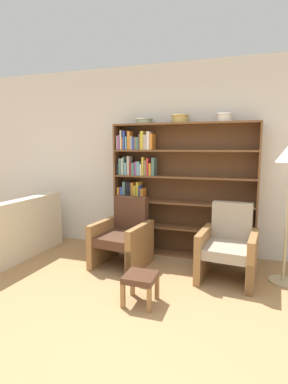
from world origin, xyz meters
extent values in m
plane|color=#A87F51|center=(0.00, 0.00, 0.00)|extent=(24.00, 24.00, 0.00)
cube|color=silver|center=(0.00, 2.40, 1.38)|extent=(12.00, 0.06, 2.75)
cube|color=brown|center=(-1.04, 2.21, 0.94)|extent=(0.02, 0.30, 1.89)
cube|color=brown|center=(0.96, 2.21, 0.94)|extent=(0.02, 0.30, 1.89)
cube|color=brown|center=(-0.04, 2.21, 1.88)|extent=(1.97, 0.30, 0.02)
cube|color=brown|center=(-0.04, 2.21, 0.01)|extent=(1.97, 0.30, 0.03)
cube|color=brown|center=(-0.04, 2.35, 0.94)|extent=(1.97, 0.01, 1.89)
cube|color=#7F6B4C|center=(-0.99, 2.17, 0.12)|extent=(0.02, 0.18, 0.18)
cube|color=#388C47|center=(-0.97, 2.15, 0.15)|extent=(0.02, 0.15, 0.25)
cube|color=white|center=(-0.94, 2.16, 0.11)|extent=(0.03, 0.16, 0.16)
cube|color=red|center=(-0.90, 2.14, 0.16)|extent=(0.04, 0.13, 0.27)
cube|color=#B2A899|center=(-0.86, 2.14, 0.15)|extent=(0.03, 0.13, 0.25)
cube|color=#994C99|center=(-0.83, 2.15, 0.13)|extent=(0.03, 0.15, 0.21)
cube|color=#7F6B4C|center=(-0.79, 2.16, 0.16)|extent=(0.04, 0.17, 0.28)
cube|color=#4C756B|center=(-0.74, 2.14, 0.11)|extent=(0.04, 0.13, 0.16)
cube|color=#669EB2|center=(-0.69, 2.17, 0.11)|extent=(0.04, 0.19, 0.17)
cube|color=orange|center=(-0.66, 2.14, 0.14)|extent=(0.02, 0.12, 0.23)
cube|color=white|center=(-0.64, 2.15, 0.11)|extent=(0.02, 0.14, 0.16)
cube|color=red|center=(-0.61, 2.17, 0.15)|extent=(0.03, 0.19, 0.26)
cube|color=#B2A899|center=(-0.56, 2.15, 0.13)|extent=(0.04, 0.14, 0.21)
cube|color=#388C47|center=(-0.53, 2.17, 0.16)|extent=(0.03, 0.18, 0.26)
cube|color=#334CB2|center=(-0.49, 2.14, 0.15)|extent=(0.02, 0.13, 0.25)
cube|color=brown|center=(-0.04, 2.21, 0.41)|extent=(1.97, 0.30, 0.03)
cube|color=#7F6B4C|center=(-0.99, 2.16, 0.51)|extent=(0.03, 0.16, 0.19)
cube|color=white|center=(-0.95, 2.17, 0.53)|extent=(0.02, 0.19, 0.22)
cube|color=black|center=(-0.93, 2.15, 0.51)|extent=(0.02, 0.14, 0.18)
cube|color=#334CB2|center=(-0.90, 2.14, 0.52)|extent=(0.03, 0.13, 0.20)
cube|color=black|center=(-0.87, 2.17, 0.55)|extent=(0.02, 0.18, 0.26)
cube|color=gold|center=(-0.85, 2.15, 0.52)|extent=(0.02, 0.14, 0.21)
cube|color=#388C47|center=(-0.82, 2.15, 0.53)|extent=(0.03, 0.15, 0.22)
cube|color=#4C756B|center=(-0.79, 2.17, 0.52)|extent=(0.02, 0.18, 0.21)
cube|color=#334CB2|center=(-0.77, 2.17, 0.52)|extent=(0.02, 0.18, 0.21)
cube|color=#388C47|center=(-0.74, 2.15, 0.51)|extent=(0.04, 0.15, 0.18)
cube|color=#388C47|center=(-0.70, 2.16, 0.52)|extent=(0.02, 0.17, 0.20)
cube|color=brown|center=(-0.04, 2.21, 0.77)|extent=(1.97, 0.30, 0.02)
cube|color=orange|center=(-0.99, 2.18, 0.87)|extent=(0.04, 0.20, 0.18)
cube|color=#334CB2|center=(-0.94, 2.15, 0.88)|extent=(0.04, 0.14, 0.18)
cube|color=#4C756B|center=(-0.90, 2.17, 0.92)|extent=(0.04, 0.18, 0.27)
cube|color=black|center=(-0.84, 2.14, 0.92)|extent=(0.04, 0.13, 0.26)
cube|color=black|center=(-0.80, 2.17, 0.92)|extent=(0.03, 0.18, 0.26)
cube|color=orange|center=(-0.77, 2.17, 0.91)|extent=(0.03, 0.19, 0.26)
cube|color=gold|center=(-0.73, 2.18, 0.89)|extent=(0.04, 0.20, 0.21)
cube|color=gold|center=(-0.68, 2.17, 0.92)|extent=(0.04, 0.19, 0.27)
cube|color=#334CB2|center=(-0.65, 2.14, 0.90)|extent=(0.02, 0.12, 0.22)
cube|color=orange|center=(-0.62, 2.17, 0.87)|extent=(0.04, 0.18, 0.17)
cube|color=brown|center=(-0.04, 2.21, 1.14)|extent=(1.97, 0.30, 0.02)
cube|color=black|center=(-0.99, 2.15, 1.24)|extent=(0.02, 0.15, 0.17)
cube|color=#4C756B|center=(-0.95, 2.17, 1.27)|extent=(0.04, 0.19, 0.24)
cube|color=white|center=(-0.92, 2.15, 1.28)|extent=(0.02, 0.15, 0.24)
cube|color=#4C756B|center=(-0.90, 2.16, 1.29)|extent=(0.02, 0.16, 0.27)
cube|color=#669EB2|center=(-0.87, 2.16, 1.24)|extent=(0.03, 0.16, 0.18)
cube|color=#B2A899|center=(-0.82, 2.16, 1.29)|extent=(0.04, 0.16, 0.28)
cube|color=red|center=(-0.79, 2.15, 1.25)|extent=(0.02, 0.15, 0.19)
cube|color=#4C756B|center=(-0.75, 2.14, 1.24)|extent=(0.04, 0.13, 0.18)
cube|color=#994C99|center=(-0.71, 2.16, 1.25)|extent=(0.02, 0.16, 0.20)
cube|color=#669EB2|center=(-0.67, 2.15, 1.25)|extent=(0.04, 0.14, 0.20)
cube|color=white|center=(-0.63, 2.14, 1.24)|extent=(0.02, 0.13, 0.16)
cube|color=gold|center=(-0.60, 2.17, 1.28)|extent=(0.03, 0.18, 0.26)
cube|color=#7F6B4C|center=(-0.57, 2.16, 1.26)|extent=(0.04, 0.17, 0.22)
cube|color=red|center=(-0.53, 2.16, 1.28)|extent=(0.03, 0.16, 0.25)
cube|color=orange|center=(-0.49, 2.16, 1.24)|extent=(0.03, 0.16, 0.18)
cube|color=#4C756B|center=(-0.45, 2.16, 1.28)|extent=(0.04, 0.17, 0.26)
cube|color=brown|center=(-0.04, 2.21, 1.51)|extent=(1.97, 0.30, 0.02)
cube|color=#B2A899|center=(-0.99, 2.14, 1.62)|extent=(0.02, 0.12, 0.20)
cube|color=#994C99|center=(-0.97, 2.14, 1.63)|extent=(0.02, 0.12, 0.21)
cube|color=white|center=(-0.94, 2.15, 1.66)|extent=(0.02, 0.15, 0.28)
cube|color=orange|center=(-0.91, 2.17, 1.61)|extent=(0.02, 0.19, 0.18)
cube|color=#334CB2|center=(-0.89, 2.14, 1.66)|extent=(0.02, 0.13, 0.27)
cube|color=#669EB2|center=(-0.85, 2.16, 1.62)|extent=(0.03, 0.16, 0.19)
cube|color=orange|center=(-0.81, 2.16, 1.65)|extent=(0.04, 0.16, 0.26)
cube|color=#B2A899|center=(-0.78, 2.14, 1.62)|extent=(0.03, 0.12, 0.19)
cube|color=#334CB2|center=(-0.75, 2.14, 1.60)|extent=(0.03, 0.13, 0.17)
cube|color=#7F6B4C|center=(-0.71, 2.15, 1.61)|extent=(0.02, 0.14, 0.18)
cube|color=#4C756B|center=(-0.68, 2.14, 1.61)|extent=(0.03, 0.13, 0.18)
cube|color=#7F6B4C|center=(-0.65, 2.15, 1.63)|extent=(0.02, 0.15, 0.22)
cube|color=gold|center=(-0.61, 2.17, 1.65)|extent=(0.04, 0.19, 0.26)
cube|color=#B2A899|center=(-0.57, 2.17, 1.63)|extent=(0.04, 0.19, 0.21)
cube|color=white|center=(-0.52, 2.15, 1.65)|extent=(0.04, 0.15, 0.26)
cube|color=orange|center=(-0.48, 2.17, 1.63)|extent=(0.04, 0.19, 0.22)
cylinder|color=gray|center=(-0.62, 2.21, 1.92)|extent=(0.23, 0.23, 0.07)
torus|color=gray|center=(-0.62, 2.21, 1.95)|extent=(0.26, 0.26, 0.02)
cylinder|color=tan|center=(-0.09, 2.21, 1.94)|extent=(0.23, 0.23, 0.11)
torus|color=tan|center=(-0.09, 2.21, 1.99)|extent=(0.25, 0.25, 0.02)
cylinder|color=silver|center=(0.50, 2.21, 1.94)|extent=(0.19, 0.19, 0.11)
torus|color=silver|center=(0.50, 2.21, 1.99)|extent=(0.22, 0.22, 0.02)
cube|color=beige|center=(-2.44, 1.27, 0.22)|extent=(0.89, 1.74, 0.45)
cube|color=beige|center=(-2.12, 1.26, 0.65)|extent=(0.25, 1.72, 0.39)
cube|color=beige|center=(-2.41, 2.06, 0.30)|extent=(0.82, 0.15, 0.61)
cube|color=#5B4C75|center=(-2.25, 1.51, 0.63)|extent=(0.18, 0.37, 0.37)
cube|color=olive|center=(-0.47, 1.20, 0.17)|extent=(0.08, 0.08, 0.34)
cube|color=olive|center=(-1.03, 1.27, 0.17)|extent=(0.08, 0.08, 0.34)
cube|color=olive|center=(-0.39, 1.80, 0.17)|extent=(0.08, 0.08, 0.34)
cube|color=olive|center=(-0.96, 1.87, 0.17)|extent=(0.08, 0.08, 0.34)
cube|color=#4C2D1E|center=(-0.71, 1.53, 0.37)|extent=(0.56, 0.70, 0.12)
cube|color=#4C2D1E|center=(-0.68, 1.81, 0.64)|extent=(0.49, 0.18, 0.49)
cube|color=olive|center=(-0.43, 1.50, 0.29)|extent=(0.17, 0.68, 0.58)
cube|color=olive|center=(-0.99, 1.57, 0.29)|extent=(0.17, 0.68, 0.58)
cube|color=olive|center=(0.89, 1.20, 0.17)|extent=(0.08, 0.08, 0.34)
cube|color=olive|center=(0.32, 1.26, 0.17)|extent=(0.08, 0.08, 0.34)
cube|color=olive|center=(0.95, 1.81, 0.17)|extent=(0.08, 0.08, 0.34)
cube|color=olive|center=(0.38, 1.87, 0.17)|extent=(0.08, 0.08, 0.34)
cube|color=tan|center=(0.64, 1.53, 0.37)|extent=(0.54, 0.68, 0.12)
cube|color=tan|center=(0.67, 1.81, 0.64)|extent=(0.49, 0.17, 0.49)
cube|color=olive|center=(0.92, 1.51, 0.29)|extent=(0.15, 0.68, 0.58)
cube|color=olive|center=(0.36, 1.56, 0.29)|extent=(0.15, 0.68, 0.58)
cylinder|color=tan|center=(1.27, 1.67, 0.01)|extent=(0.32, 0.32, 0.02)
cylinder|color=tan|center=(1.27, 1.67, 0.70)|extent=(0.04, 0.04, 1.37)
cube|color=olive|center=(-0.29, 0.82, 0.12)|extent=(0.04, 0.04, 0.25)
cube|color=olive|center=(-0.02, 0.82, 0.12)|extent=(0.04, 0.04, 0.25)
cube|color=olive|center=(-0.29, 0.55, 0.12)|extent=(0.04, 0.04, 0.25)
cube|color=olive|center=(-0.02, 0.55, 0.12)|extent=(0.04, 0.04, 0.25)
cube|color=#4C2D1E|center=(-0.15, 0.69, 0.28)|extent=(0.31, 0.31, 0.06)
camera|label=1|loc=(0.77, -1.97, 1.55)|focal=28.00mm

